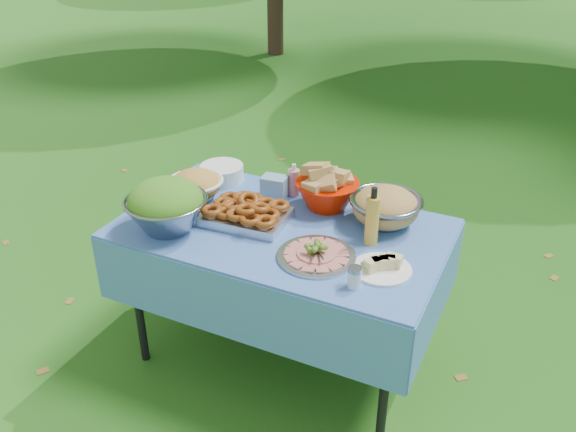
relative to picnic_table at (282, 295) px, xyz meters
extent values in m
plane|color=#0D3409|center=(0.00, 0.00, -0.38)|extent=(80.00, 80.00, 0.00)
cube|color=#82BDFA|center=(0.00, 0.00, 0.00)|extent=(1.46, 0.86, 0.76)
cylinder|color=white|center=(-0.50, 0.31, 0.42)|extent=(0.26, 0.26, 0.08)
cube|color=#79A6C9|center=(-0.16, 0.25, 0.44)|extent=(0.13, 0.10, 0.11)
cylinder|color=#D6898D|center=(-0.09, 0.32, 0.46)|extent=(0.06, 0.06, 0.16)
cube|color=silver|center=(-0.17, -0.02, 0.43)|extent=(0.40, 0.29, 0.09)
cylinder|color=#BABBC2|center=(0.24, -0.17, 0.42)|extent=(0.36, 0.36, 0.08)
cylinder|color=gold|center=(0.41, 0.04, 0.51)|extent=(0.07, 0.07, 0.27)
cylinder|color=white|center=(0.51, -0.14, 0.41)|extent=(0.29, 0.29, 0.07)
cylinder|color=silver|center=(0.45, -0.30, 0.42)|extent=(0.07, 0.07, 0.09)
camera|label=1|loc=(1.06, -2.14, 1.76)|focal=38.00mm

